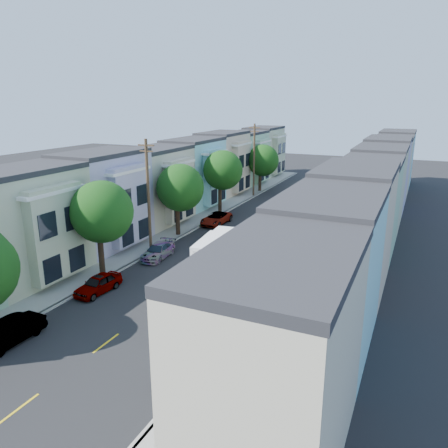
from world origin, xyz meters
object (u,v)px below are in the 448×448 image
parked_right_a (210,323)px  motorcycle (173,369)px  tree_e (262,160)px  parked_left_a (9,333)px  tree_far_r (354,172)px  tree_b (101,212)px  parked_left_b (98,284)px  lead_sedan (277,230)px  parked_left_d (216,219)px  parked_left_c (158,251)px  parked_right_c (315,217)px  parked_right_b (249,284)px  fedex_truck (220,253)px  utility_pole_far (254,160)px  tree_d (222,170)px  parked_right_d (335,196)px  utility_pole_near (148,197)px  tree_c (179,188)px

parked_right_a → motorcycle: parked_right_a is taller
tree_e → parked_left_a: size_ratio=1.70×
tree_far_r → parked_left_a: 46.86m
tree_b → parked_left_b: tree_b is taller
tree_far_r → lead_sedan: bearing=-102.5°
parked_left_b → parked_left_d: bearing=93.8°
parked_left_c → parked_right_c: 19.60m
parked_left_d → parked_right_b: (9.80, -15.03, 0.03)m
fedex_truck → tree_e: bearing=97.1°
motorcycle → tree_e: bearing=100.0°
utility_pole_far → parked_right_c: utility_pole_far is taller
tree_e → utility_pole_far: 3.50m
tree_d → fedex_truck: bearing=-65.7°
tree_e → parked_right_d: tree_e is taller
parked_left_b → utility_pole_near: bearing=102.8°
utility_pole_near → parked_right_b: size_ratio=2.42×
utility_pole_far → tree_c: bearing=-90.0°
parked_right_c → parked_right_a: bearing=-91.1°
parked_left_b → parked_left_c: 7.81m
tree_far_r → parked_left_a: tree_far_r is taller
utility_pole_near → parked_left_c: size_ratio=2.43×
tree_c → lead_sedan: tree_c is taller
fedex_truck → parked_right_d: (3.30, 29.46, -1.00)m
tree_e → parked_left_d: tree_e is taller
tree_far_r → parked_right_c: (-1.99, -12.95, -3.39)m
tree_far_r → parked_left_c: size_ratio=1.36×
tree_e → parked_left_b: size_ratio=1.75×
fedex_truck → parked_right_d: size_ratio=1.20×
parked_left_a → motorcycle: parked_left_a is taller
utility_pole_near → fedex_truck: utility_pole_near is taller
tree_d → parked_right_c: (11.20, 0.61, -4.64)m
tree_d → parked_left_b: (1.40, -24.18, -4.61)m
utility_pole_far → parked_left_b: bearing=-87.7°
tree_c → tree_d: bearing=90.0°
parked_left_a → lead_sedan: bearing=74.2°
parked_left_d → parked_right_c: parked_left_d is taller
tree_d → utility_pole_far: 10.62m
utility_pole_far → parked_right_d: (11.20, 1.37, -4.39)m
tree_d → tree_e: size_ratio=1.09×
tree_c → parked_right_d: 25.06m
tree_far_r → tree_d: bearing=-134.2°
utility_pole_near → parked_left_d: bearing=82.6°
parked_left_a → motorcycle: 10.07m
tree_c → parked_left_a: size_ratio=1.77×
tree_far_r → parked_left_b: (-11.79, -37.74, -3.35)m
parked_left_b → parked_right_c: size_ratio=0.91×
utility_pole_far → parked_right_d: 12.11m
parked_left_a → parked_right_a: parked_left_a is taller
tree_e → fedex_truck: (7.91, -31.56, -2.92)m
lead_sedan → parked_right_d: (2.31, 17.89, 0.11)m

